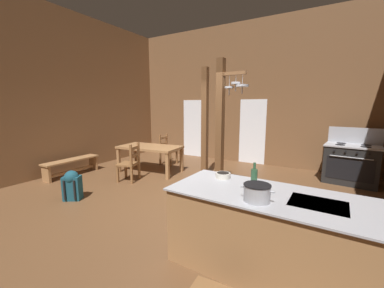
{
  "coord_description": "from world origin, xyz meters",
  "views": [
    {
      "loc": [
        2.5,
        -3.61,
        1.86
      ],
      "look_at": [
        -0.03,
        0.7,
        1.04
      ],
      "focal_mm": 21.94,
      "sensor_mm": 36.0,
      "label": 1
    }
  ],
  "objects_px": {
    "bench_along_left_wall": "(72,164)",
    "bottle_tall_on_counter": "(254,178)",
    "stove_range": "(351,163)",
    "stockpot_on_counter": "(257,193)",
    "backpack": "(72,184)",
    "ladderback_chair_near_window": "(130,163)",
    "dining_table": "(150,149)",
    "ladderback_chair_by_post": "(167,150)",
    "kitchen_island": "(267,233)",
    "mixing_bowl_on_counter": "(223,175)"
  },
  "relations": [
    {
      "from": "kitchen_island",
      "to": "ladderback_chair_near_window",
      "type": "distance_m",
      "value": 3.98
    },
    {
      "from": "ladderback_chair_near_window",
      "to": "stove_range",
      "type": "bearing_deg",
      "value": 28.94
    },
    {
      "from": "kitchen_island",
      "to": "ladderback_chair_near_window",
      "type": "relative_size",
      "value": 2.3
    },
    {
      "from": "ladderback_chair_near_window",
      "to": "ladderback_chair_by_post",
      "type": "height_order",
      "value": "same"
    },
    {
      "from": "kitchen_island",
      "to": "ladderback_chair_by_post",
      "type": "height_order",
      "value": "ladderback_chair_by_post"
    },
    {
      "from": "stove_range",
      "to": "ladderback_chair_near_window",
      "type": "height_order",
      "value": "stove_range"
    },
    {
      "from": "bench_along_left_wall",
      "to": "bottle_tall_on_counter",
      "type": "distance_m",
      "value": 5.32
    },
    {
      "from": "stove_range",
      "to": "stockpot_on_counter",
      "type": "distance_m",
      "value": 4.58
    },
    {
      "from": "bench_along_left_wall",
      "to": "stockpot_on_counter",
      "type": "bearing_deg",
      "value": -14.56
    },
    {
      "from": "stove_range",
      "to": "ladderback_chair_by_post",
      "type": "distance_m",
      "value": 4.98
    },
    {
      "from": "dining_table",
      "to": "bench_along_left_wall",
      "type": "xyz_separation_m",
      "value": [
        -1.6,
        -1.32,
        -0.35
      ]
    },
    {
      "from": "bottle_tall_on_counter",
      "to": "bench_along_left_wall",
      "type": "bearing_deg",
      "value": 168.97
    },
    {
      "from": "bench_along_left_wall",
      "to": "stove_range",
      "type": "bearing_deg",
      "value": 25.41
    },
    {
      "from": "stove_range",
      "to": "stockpot_on_counter",
      "type": "xyz_separation_m",
      "value": [
        -1.09,
        -4.42,
        0.52
      ]
    },
    {
      "from": "bench_along_left_wall",
      "to": "stockpot_on_counter",
      "type": "height_order",
      "value": "stockpot_on_counter"
    },
    {
      "from": "bench_along_left_wall",
      "to": "ladderback_chair_near_window",
      "type": "bearing_deg",
      "value": 14.65
    },
    {
      "from": "ladderback_chair_near_window",
      "to": "kitchen_island",
      "type": "bearing_deg",
      "value": -23.16
    },
    {
      "from": "stove_range",
      "to": "ladderback_chair_near_window",
      "type": "relative_size",
      "value": 1.39
    },
    {
      "from": "mixing_bowl_on_counter",
      "to": "bottle_tall_on_counter",
      "type": "bearing_deg",
      "value": -19.7
    },
    {
      "from": "bench_along_left_wall",
      "to": "backpack",
      "type": "bearing_deg",
      "value": -32.38
    },
    {
      "from": "stove_range",
      "to": "bench_along_left_wall",
      "type": "xyz_separation_m",
      "value": [
        -6.4,
        -3.04,
        -0.18
      ]
    },
    {
      "from": "ladderback_chair_near_window",
      "to": "mixing_bowl_on_counter",
      "type": "height_order",
      "value": "mixing_bowl_on_counter"
    },
    {
      "from": "kitchen_island",
      "to": "ladderback_chair_near_window",
      "type": "height_order",
      "value": "ladderback_chair_near_window"
    },
    {
      "from": "backpack",
      "to": "stockpot_on_counter",
      "type": "xyz_separation_m",
      "value": [
        3.74,
        -0.38,
        0.69
      ]
    },
    {
      "from": "ladderback_chair_near_window",
      "to": "bench_along_left_wall",
      "type": "relative_size",
      "value": 0.65
    },
    {
      "from": "stove_range",
      "to": "backpack",
      "type": "relative_size",
      "value": 2.21
    },
    {
      "from": "backpack",
      "to": "bottle_tall_on_counter",
      "type": "xyz_separation_m",
      "value": [
        3.6,
        -0.01,
        0.72
      ]
    },
    {
      "from": "ladderback_chair_by_post",
      "to": "mixing_bowl_on_counter",
      "type": "distance_m",
      "value": 4.55
    },
    {
      "from": "bench_along_left_wall",
      "to": "bottle_tall_on_counter",
      "type": "height_order",
      "value": "bottle_tall_on_counter"
    },
    {
      "from": "kitchen_island",
      "to": "dining_table",
      "type": "bearing_deg",
      "value": 147.06
    },
    {
      "from": "kitchen_island",
      "to": "ladderback_chair_by_post",
      "type": "bearing_deg",
      "value": 138.74
    },
    {
      "from": "stockpot_on_counter",
      "to": "bottle_tall_on_counter",
      "type": "distance_m",
      "value": 0.4
    },
    {
      "from": "ladderback_chair_near_window",
      "to": "bottle_tall_on_counter",
      "type": "height_order",
      "value": "bottle_tall_on_counter"
    },
    {
      "from": "ladderback_chair_by_post",
      "to": "backpack",
      "type": "xyz_separation_m",
      "value": [
        0.1,
        -3.3,
        -0.14
      ]
    },
    {
      "from": "ladderback_chair_near_window",
      "to": "backpack",
      "type": "relative_size",
      "value": 1.59
    },
    {
      "from": "kitchen_island",
      "to": "bottle_tall_on_counter",
      "type": "distance_m",
      "value": 0.62
    },
    {
      "from": "ladderback_chair_by_post",
      "to": "backpack",
      "type": "distance_m",
      "value": 3.3
    },
    {
      "from": "stove_range",
      "to": "mixing_bowl_on_counter",
      "type": "distance_m",
      "value": 4.26
    },
    {
      "from": "dining_table",
      "to": "backpack",
      "type": "height_order",
      "value": "dining_table"
    },
    {
      "from": "backpack",
      "to": "ladderback_chair_by_post",
      "type": "bearing_deg",
      "value": 91.74
    },
    {
      "from": "stockpot_on_counter",
      "to": "mixing_bowl_on_counter",
      "type": "xyz_separation_m",
      "value": [
        -0.59,
        0.53,
        -0.05
      ]
    },
    {
      "from": "kitchen_island",
      "to": "ladderback_chair_near_window",
      "type": "bearing_deg",
      "value": 156.84
    },
    {
      "from": "stockpot_on_counter",
      "to": "bench_along_left_wall",
      "type": "bearing_deg",
      "value": 165.44
    },
    {
      "from": "stockpot_on_counter",
      "to": "bottle_tall_on_counter",
      "type": "height_order",
      "value": "bottle_tall_on_counter"
    },
    {
      "from": "bench_along_left_wall",
      "to": "backpack",
      "type": "relative_size",
      "value": 2.47
    },
    {
      "from": "kitchen_island",
      "to": "backpack",
      "type": "relative_size",
      "value": 3.67
    },
    {
      "from": "dining_table",
      "to": "stockpot_on_counter",
      "type": "distance_m",
      "value": 4.6
    },
    {
      "from": "stove_range",
      "to": "backpack",
      "type": "distance_m",
      "value": 6.3
    },
    {
      "from": "ladderback_chair_by_post",
      "to": "mixing_bowl_on_counter",
      "type": "height_order",
      "value": "mixing_bowl_on_counter"
    },
    {
      "from": "stove_range",
      "to": "stockpot_on_counter",
      "type": "bearing_deg",
      "value": -103.86
    }
  ]
}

